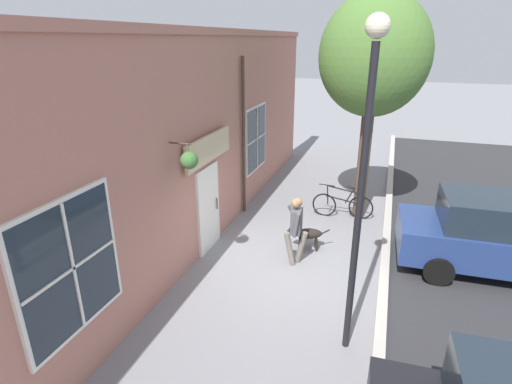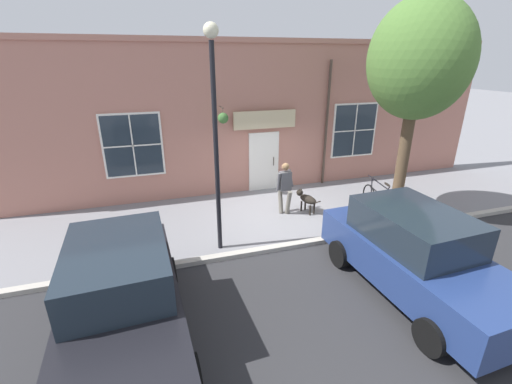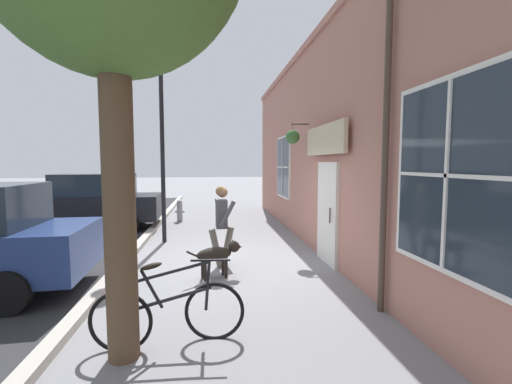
{
  "view_description": "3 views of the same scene",
  "coord_description": "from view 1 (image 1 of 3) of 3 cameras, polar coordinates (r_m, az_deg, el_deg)",
  "views": [
    {
      "loc": [
        1.73,
        -7.83,
        4.88
      ],
      "look_at": [
        -0.97,
        0.21,
        1.6
      ],
      "focal_mm": 28.0,
      "sensor_mm": 36.0,
      "label": 1
    },
    {
      "loc": [
        8.96,
        -3.64,
        4.51
      ],
      "look_at": [
        0.11,
        -0.86,
        0.85
      ],
      "focal_mm": 24.0,
      "sensor_mm": 36.0,
      "label": 2
    },
    {
      "loc": [
        0.23,
        6.9,
        2.07
      ],
      "look_at": [
        -0.94,
        -1.86,
        1.33
      ],
      "focal_mm": 24.0,
      "sensor_mm": 36.0,
      "label": 3
    }
  ],
  "objects": [
    {
      "name": "dog_on_leash",
      "position": [
        9.82,
        7.15,
        -5.92
      ],
      "size": [
        1.03,
        0.47,
        0.67
      ],
      "color": "black",
      "rests_on": "ground_plane"
    },
    {
      "name": "ground_plane",
      "position": [
        9.39,
        5.32,
        -10.28
      ],
      "size": [
        90.0,
        90.0,
        0.0
      ],
      "primitive_type": "plane",
      "color": "gray"
    },
    {
      "name": "storefront_facade",
      "position": [
        9.13,
        -8.64,
        6.11
      ],
      "size": [
        0.95,
        18.0,
        5.1
      ],
      "color": "#B27566",
      "rests_on": "ground_plane"
    },
    {
      "name": "pedestrian_walking",
      "position": [
        8.99,
        5.75,
        -4.76
      ],
      "size": [
        0.54,
        0.55,
        1.63
      ],
      "color": "#6B665B",
      "rests_on": "ground_plane"
    },
    {
      "name": "street_tree_by_curb",
      "position": [
        11.07,
        16.71,
        17.49
      ],
      "size": [
        2.81,
        2.53,
        6.02
      ],
      "color": "brown",
      "rests_on": "ground_plane"
    },
    {
      "name": "parked_car_mid_block",
      "position": [
        10.16,
        31.62,
        -5.41
      ],
      "size": [
        4.37,
        2.07,
        1.75
      ],
      "color": "navy",
      "rests_on": "ground_plane"
    },
    {
      "name": "leaning_bicycle",
      "position": [
        11.8,
        12.23,
        -1.78
      ],
      "size": [
        1.74,
        0.22,
        1.01
      ],
      "color": "black",
      "rests_on": "ground_plane"
    },
    {
      "name": "street_lamp",
      "position": [
        5.81,
        15.26,
        5.17
      ],
      "size": [
        0.32,
        0.32,
        5.18
      ],
      "color": "black",
      "rests_on": "ground_plane"
    }
  ]
}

